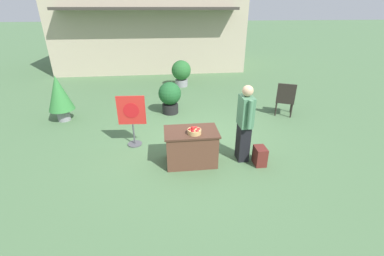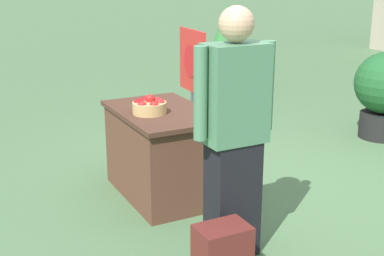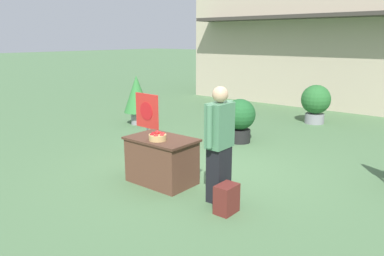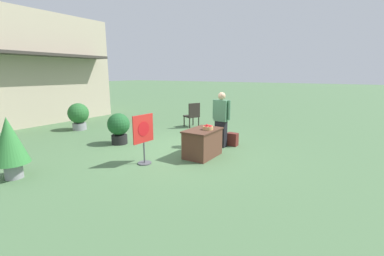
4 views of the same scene
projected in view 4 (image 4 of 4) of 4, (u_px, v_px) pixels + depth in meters
name	position (u px, v px, depth m)	size (l,w,h in m)	color
ground_plane	(182.00, 150.00, 8.00)	(120.00, 120.00, 0.00)	#4C7047
display_table	(203.00, 143.00, 7.28)	(1.17, 0.75, 0.79)	brown
apple_basket	(208.00, 127.00, 7.16)	(0.29, 0.29, 0.16)	tan
person_visitor	(221.00, 119.00, 8.16)	(0.26, 0.61, 1.76)	black
backpack	(232.00, 139.00, 8.43)	(0.24, 0.34, 0.42)	maroon
poster_board	(144.00, 136.00, 6.62)	(0.68, 0.36, 1.31)	#4C4C51
patio_chair	(193.00, 114.00, 11.23)	(0.73, 0.73, 1.07)	#28231E
potted_plant_far_left	(119.00, 127.00, 8.57)	(0.73, 0.73, 1.04)	black
potted_plant_near_right	(9.00, 143.00, 5.67)	(0.75, 0.75, 1.41)	gray
potted_plant_far_right	(78.00, 115.00, 10.71)	(0.84, 0.84, 1.12)	gray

